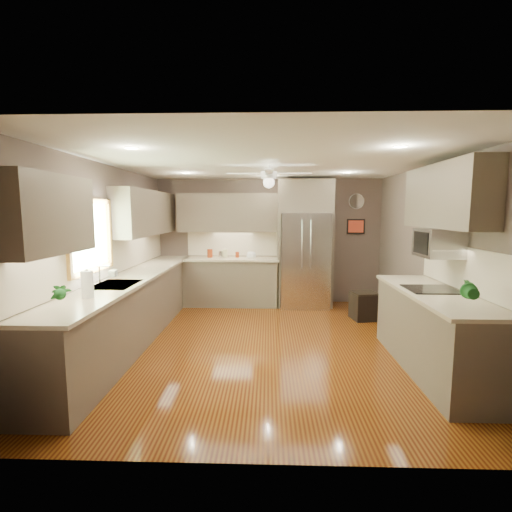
# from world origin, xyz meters

# --- Properties ---
(floor) EXTENTS (5.00, 5.00, 0.00)m
(floor) POSITION_xyz_m (0.00, 0.00, 0.00)
(floor) COLOR #461909
(floor) RESTS_ON ground
(ceiling) EXTENTS (5.00, 5.00, 0.00)m
(ceiling) POSITION_xyz_m (0.00, 0.00, 2.50)
(ceiling) COLOR white
(ceiling) RESTS_ON ground
(wall_back) EXTENTS (4.50, 0.00, 4.50)m
(wall_back) POSITION_xyz_m (0.00, 2.50, 1.25)
(wall_back) COLOR brown
(wall_back) RESTS_ON ground
(wall_front) EXTENTS (4.50, 0.00, 4.50)m
(wall_front) POSITION_xyz_m (0.00, -2.50, 1.25)
(wall_front) COLOR brown
(wall_front) RESTS_ON ground
(wall_left) EXTENTS (0.00, 5.00, 5.00)m
(wall_left) POSITION_xyz_m (-2.25, 0.00, 1.25)
(wall_left) COLOR brown
(wall_left) RESTS_ON ground
(wall_right) EXTENTS (0.00, 5.00, 5.00)m
(wall_right) POSITION_xyz_m (2.25, 0.00, 1.25)
(wall_right) COLOR brown
(wall_right) RESTS_ON ground
(canister_a) EXTENTS (0.11, 0.11, 0.17)m
(canister_a) POSITION_xyz_m (-1.16, 2.25, 1.02)
(canister_a) COLOR maroon
(canister_a) RESTS_ON back_run
(canister_b) EXTENTS (0.09, 0.09, 0.12)m
(canister_b) POSITION_xyz_m (-0.94, 2.21, 1.01)
(canister_b) COLOR silver
(canister_b) RESTS_ON back_run
(canister_c) EXTENTS (0.13, 0.13, 0.16)m
(canister_c) POSITION_xyz_m (-0.86, 2.22, 1.03)
(canister_c) COLOR #BBB68C
(canister_c) RESTS_ON back_run
(canister_d) EXTENTS (0.10, 0.10, 0.11)m
(canister_d) POSITION_xyz_m (-0.62, 2.24, 1.00)
(canister_d) COLOR maroon
(canister_d) RESTS_ON back_run
(soap_bottle) EXTENTS (0.09, 0.10, 0.19)m
(soap_bottle) POSITION_xyz_m (-2.07, -0.21, 1.03)
(soap_bottle) COLOR white
(soap_bottle) RESTS_ON left_run
(potted_plant_left) EXTENTS (0.21, 0.18, 0.33)m
(potted_plant_left) POSITION_xyz_m (-1.95, -1.72, 1.11)
(potted_plant_left) COLOR #19591E
(potted_plant_left) RESTS_ON left_run
(potted_plant_right) EXTENTS (0.22, 0.20, 0.35)m
(potted_plant_right) POSITION_xyz_m (1.90, -1.55, 1.12)
(potted_plant_right) COLOR #19591E
(potted_plant_right) RESTS_ON right_run
(bowl) EXTENTS (0.22, 0.22, 0.05)m
(bowl) POSITION_xyz_m (-0.34, 2.22, 0.96)
(bowl) COLOR #BBB68C
(bowl) RESTS_ON back_run
(left_run) EXTENTS (0.65, 4.70, 1.45)m
(left_run) POSITION_xyz_m (-1.95, 0.15, 0.48)
(left_run) COLOR brown
(left_run) RESTS_ON ground
(back_run) EXTENTS (1.85, 0.65, 1.45)m
(back_run) POSITION_xyz_m (-0.72, 2.20, 0.48)
(back_run) COLOR brown
(back_run) RESTS_ON ground
(uppers) EXTENTS (4.50, 4.70, 0.95)m
(uppers) POSITION_xyz_m (-0.74, 0.71, 1.87)
(uppers) COLOR brown
(uppers) RESTS_ON wall_left
(window) EXTENTS (0.05, 1.12, 0.92)m
(window) POSITION_xyz_m (-2.22, -0.50, 1.55)
(window) COLOR #BFF2B2
(window) RESTS_ON wall_left
(sink) EXTENTS (0.50, 0.70, 0.32)m
(sink) POSITION_xyz_m (-1.93, -0.50, 0.91)
(sink) COLOR silver
(sink) RESTS_ON left_run
(refrigerator) EXTENTS (1.06, 0.75, 2.45)m
(refrigerator) POSITION_xyz_m (0.70, 2.16, 1.19)
(refrigerator) COLOR silver
(refrigerator) RESTS_ON ground
(right_run) EXTENTS (0.70, 2.20, 1.45)m
(right_run) POSITION_xyz_m (1.93, -0.80, 0.48)
(right_run) COLOR brown
(right_run) RESTS_ON ground
(microwave) EXTENTS (0.43, 0.55, 0.34)m
(microwave) POSITION_xyz_m (2.03, -0.55, 1.48)
(microwave) COLOR silver
(microwave) RESTS_ON wall_right
(ceiling_fan) EXTENTS (1.18, 1.18, 0.32)m
(ceiling_fan) POSITION_xyz_m (-0.00, 0.30, 2.33)
(ceiling_fan) COLOR white
(ceiling_fan) RESTS_ON ceiling
(recessed_lights) EXTENTS (2.84, 3.14, 0.01)m
(recessed_lights) POSITION_xyz_m (-0.04, 0.40, 2.49)
(recessed_lights) COLOR white
(recessed_lights) RESTS_ON ceiling
(wall_clock) EXTENTS (0.30, 0.03, 0.30)m
(wall_clock) POSITION_xyz_m (1.75, 2.48, 2.05)
(wall_clock) COLOR white
(wall_clock) RESTS_ON wall_back
(framed_print) EXTENTS (0.36, 0.03, 0.30)m
(framed_print) POSITION_xyz_m (1.75, 2.48, 1.55)
(framed_print) COLOR black
(framed_print) RESTS_ON wall_back
(stool) EXTENTS (0.46, 0.46, 0.48)m
(stool) POSITION_xyz_m (1.65, 1.26, 0.24)
(stool) COLOR black
(stool) RESTS_ON ground
(paper_towel) EXTENTS (0.13, 0.13, 0.32)m
(paper_towel) POSITION_xyz_m (-1.92, -1.23, 1.08)
(paper_towel) COLOR white
(paper_towel) RESTS_ON left_run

